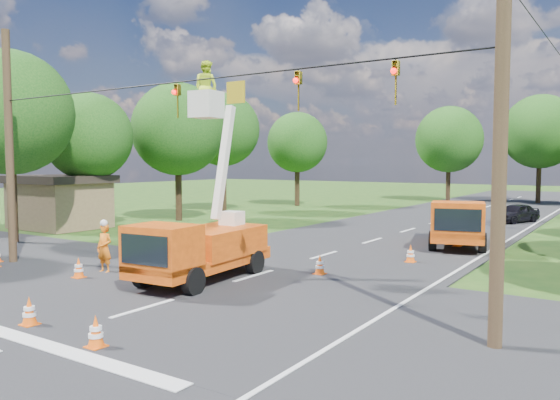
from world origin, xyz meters
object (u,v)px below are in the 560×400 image
Objects in this scene: bucket_truck at (200,234)px; tree_left_f at (297,143)px; traffic_cone_3 at (411,254)px; tree_left_c at (88,137)px; traffic_cone_1 at (96,332)px; shed at (60,201)px; second_truck at (458,222)px; traffic_cone_7 at (457,239)px; tree_left_e at (223,130)px; pole_right_near at (501,106)px; tree_left_b at (10,113)px; tree_far_a at (449,139)px; traffic_cone_8 at (253,249)px; traffic_cone_0 at (29,312)px; traffic_cone_2 at (320,265)px; ground_worker at (104,248)px; tree_far_b at (540,132)px; pole_left at (9,148)px; distant_car at (516,213)px; traffic_cone_4 at (79,268)px; tree_left_d at (178,129)px.

tree_left_f reaches higher than bucket_truck.
traffic_cone_3 is 20.71m from tree_left_c.
shed is at bearing 146.95° from traffic_cone_1.
traffic_cone_7 is at bearing -99.76° from second_truck.
shed is 14.87m from tree_left_e.
pole_right_near is 1.07× the size of tree_left_b.
tree_left_f is (-23.30, 30.00, 0.58)m from pole_right_near.
tree_far_a is at bearing 71.31° from tree_left_c.
shed is at bearing 163.20° from pole_right_near.
shed is (-15.76, 1.96, 1.26)m from traffic_cone_8.
traffic_cone_8 is 0.08× the size of tree_left_e.
tree_far_a is at bearing 94.57° from traffic_cone_0.
tree_left_c is (-20.50, -4.58, 5.08)m from traffic_cone_7.
tree_left_c is (-18.23, 4.45, 5.08)m from traffic_cone_2.
bucket_truck reaches higher than traffic_cone_0.
traffic_cone_3 is 6.32m from traffic_cone_8.
ground_worker is (-3.83, -0.77, -0.70)m from bucket_truck.
pole_right_near is at bearing -41.01° from tree_left_e.
traffic_cone_3 is at bearing -94.82° from traffic_cone_7.
traffic_cone_8 is 13.20m from pole_right_near.
traffic_cone_2 is at bearing 146.11° from pole_right_near.
tree_left_b is (-13.29, 7.50, 5.95)m from traffic_cone_0.
tree_far_a reaches higher than shed.
second_truck is at bearing 50.49° from ground_worker.
traffic_cone_8 is (2.66, 5.34, -0.52)m from ground_worker.
bucket_truck is 4.34m from traffic_cone_2.
traffic_cone_7 is at bearing 14.23° from shed.
pole_right_near is 37.99m from tree_left_f.
tree_left_f is 0.81× the size of tree_far_b.
traffic_cone_0 is at bearing -120.88° from second_truck.
pole_right_near is 1.11× the size of pole_left.
pole_left is (-13.50, -13.58, 4.14)m from traffic_cone_7.
traffic_cone_0 is 11.70m from pole_right_near.
traffic_cone_1 is 23.23m from shed.
traffic_cone_2 is at bearing -73.59° from distant_car.
traffic_cone_3 is at bearing -109.62° from second_truck.
tree_left_f is at bearing 123.00° from traffic_cone_2.
traffic_cone_4 and traffic_cone_8 have the same top height.
tree_left_c is at bearing -94.63° from tree_left_f.
tree_left_f is at bearing 89.24° from tree_left_d.
tree_left_b is at bearing -150.23° from traffic_cone_7.
second_truck is at bearing 62.93° from bucket_truck.
tree_far_a reaches higher than second_truck.
bucket_truck is at bearing -64.30° from tree_left_f.
tree_left_d reaches higher than traffic_cone_2.
second_truck is 19.68m from tree_left_d.
traffic_cone_2 is 1.00× the size of traffic_cone_8.
tree_left_b is at bearing -166.09° from traffic_cone_8.
tree_left_c is 0.78× the size of tree_far_b.
tree_left_c reaches higher than ground_worker.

